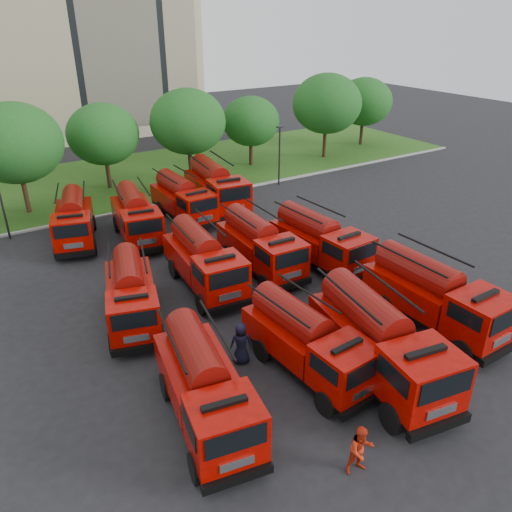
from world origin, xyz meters
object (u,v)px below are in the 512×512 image
at_px(fire_truck_3, 435,295).
at_px(fire_truck_8, 74,220).
at_px(fire_truck_11, 216,187).
at_px(firefighter_5, 350,279).
at_px(firefighter_2, 462,317).
at_px(firefighter_0, 432,365).
at_px(fire_truck_2, 379,342).
at_px(firefighter_1, 358,470).
at_px(fire_truck_5, 204,260).
at_px(fire_truck_10, 183,199).
at_px(fire_truck_4, 131,294).
at_px(fire_truck_0, 205,386).
at_px(fire_truck_1, 307,341).
at_px(firefighter_3, 490,330).
at_px(fire_truck_6, 260,245).
at_px(fire_truck_9, 136,216).
at_px(fire_truck_7, 319,241).
at_px(firefighter_4, 241,362).

bearing_deg(fire_truck_3, fire_truck_8, 121.14).
xyz_separation_m(fire_truck_11, firefighter_5, (1.13, -14.07, -1.78)).
bearing_deg(firefighter_2, firefighter_0, 132.16).
height_order(fire_truck_2, firefighter_1, fire_truck_2).
bearing_deg(fire_truck_5, firefighter_5, -21.60).
bearing_deg(fire_truck_10, fire_truck_2, -92.92).
xyz_separation_m(fire_truck_4, firefighter_2, (14.03, -8.51, -1.50)).
distance_m(fire_truck_0, firefighter_0, 10.15).
height_order(firefighter_0, firefighter_1, firefighter_1).
xyz_separation_m(fire_truck_2, firefighter_0, (2.59, -0.83, -1.76)).
xyz_separation_m(fire_truck_0, fire_truck_2, (7.14, -1.58, 0.18)).
bearing_deg(fire_truck_5, fire_truck_1, -82.73).
height_order(firefighter_2, firefighter_3, firefighter_2).
bearing_deg(fire_truck_11, fire_truck_6, -97.43).
bearing_deg(firefighter_2, fire_truck_0, 107.26).
xyz_separation_m(fire_truck_9, fire_truck_10, (4.09, 1.51, -0.03)).
bearing_deg(fire_truck_7, firefighter_2, -76.58).
distance_m(fire_truck_0, fire_truck_9, 17.70).
distance_m(fire_truck_7, firefighter_5, 2.94).
relative_size(fire_truck_6, firefighter_1, 3.78).
height_order(fire_truck_7, firefighter_2, fire_truck_7).
bearing_deg(fire_truck_2, firefighter_5, 64.56).
height_order(fire_truck_5, fire_truck_11, fire_truck_11).
relative_size(firefighter_2, firefighter_4, 0.88).
bearing_deg(fire_truck_3, firefighter_0, -138.28).
bearing_deg(fire_truck_7, firefighter_4, -150.81).
height_order(fire_truck_3, firefighter_4, fire_truck_3).
distance_m(fire_truck_5, firefighter_3, 14.86).
bearing_deg(firefighter_0, fire_truck_9, 109.19).
xyz_separation_m(fire_truck_5, fire_truck_10, (3.27, 9.76, -0.06)).
bearing_deg(fire_truck_1, fire_truck_8, 100.87).
height_order(fire_truck_6, fire_truck_9, fire_truck_9).
bearing_deg(firefighter_4, fire_truck_5, -77.92).
relative_size(fire_truck_2, firefighter_2, 4.62).
xyz_separation_m(fire_truck_9, firefighter_0, (6.02, -19.71, -1.60)).
distance_m(firefighter_1, firefighter_5, 13.37).
distance_m(fire_truck_9, firefighter_1, 22.18).
relative_size(fire_truck_4, firefighter_1, 3.70).
bearing_deg(fire_truck_4, fire_truck_11, 62.99).
bearing_deg(firefighter_0, fire_truck_5, 116.61).
bearing_deg(fire_truck_8, firefighter_2, -39.24).
height_order(firefighter_3, firefighter_5, firefighter_5).
height_order(fire_truck_10, firefighter_5, fire_truck_10).
height_order(fire_truck_2, firefighter_5, fire_truck_2).
height_order(fire_truck_5, fire_truck_10, fire_truck_5).
bearing_deg(fire_truck_10, firefighter_5, -73.95).
distance_m(fire_truck_2, fire_truck_9, 19.19).
bearing_deg(firefighter_1, firefighter_5, 61.61).
height_order(fire_truck_5, firefighter_2, fire_truck_5).
distance_m(fire_truck_7, firefighter_1, 15.13).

